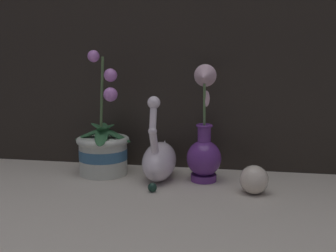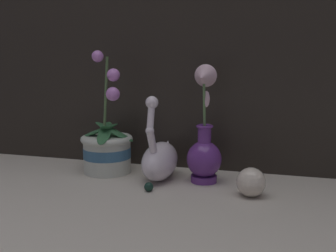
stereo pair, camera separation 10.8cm
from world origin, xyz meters
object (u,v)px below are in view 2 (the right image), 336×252
at_px(orchid_potted_plant, 107,147).
at_px(blue_vase, 204,145).
at_px(swan_figurine, 160,158).
at_px(glass_sphere, 251,182).

distance_m(orchid_potted_plant, blue_vase, 0.30).
bearing_deg(swan_figurine, blue_vase, 2.25).
distance_m(blue_vase, glass_sphere, 0.17).
bearing_deg(glass_sphere, orchid_potted_plant, 166.61).
distance_m(orchid_potted_plant, swan_figurine, 0.18).
distance_m(swan_figurine, glass_sphere, 0.27).
distance_m(swan_figurine, blue_vase, 0.13).
bearing_deg(glass_sphere, swan_figurine, 163.49).
xyz_separation_m(orchid_potted_plant, glass_sphere, (0.43, -0.10, -0.04)).
height_order(orchid_potted_plant, glass_sphere, orchid_potted_plant).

